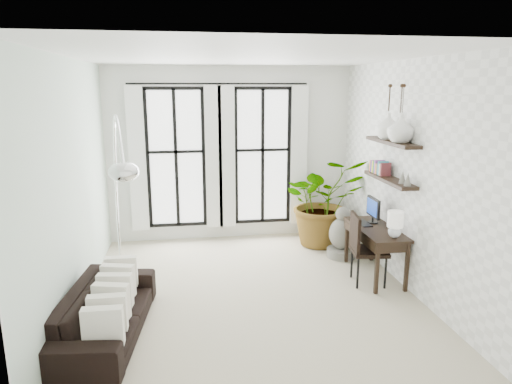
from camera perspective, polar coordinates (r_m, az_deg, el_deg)
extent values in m
plane|color=#B6AE90|center=(6.58, -0.79, -12.41)|extent=(5.00, 5.00, 0.00)
plane|color=white|center=(5.95, -0.89, 16.62)|extent=(5.00, 5.00, 0.00)
plane|color=silver|center=(6.17, -21.99, 0.61)|extent=(0.00, 5.00, 5.00)
plane|color=white|center=(6.75, 18.43, 1.89)|extent=(0.00, 5.00, 5.00)
plane|color=white|center=(8.51, -3.22, 4.73)|extent=(4.50, 0.00, 4.50)
cube|color=white|center=(8.45, -9.97, 4.15)|extent=(1.00, 0.02, 2.50)
cube|color=white|center=(8.39, -14.63, 3.86)|extent=(0.30, 0.04, 2.60)
cube|color=white|center=(8.37, -5.31, 4.20)|extent=(0.30, 0.04, 2.60)
cube|color=white|center=(8.57, 0.81, 4.46)|extent=(1.00, 0.02, 2.50)
cube|color=white|center=(8.39, -3.67, 4.25)|extent=(0.30, 0.04, 2.60)
cube|color=white|center=(8.61, 5.40, 4.45)|extent=(0.30, 0.04, 2.60)
cylinder|color=black|center=(8.29, -4.66, 13.36)|extent=(3.20, 0.03, 0.03)
cube|color=black|center=(6.95, 16.33, 1.50)|extent=(0.25, 1.30, 0.05)
cube|color=black|center=(6.87, 16.62, 6.00)|extent=(0.25, 1.30, 0.05)
cube|color=#D16134|center=(7.42, 14.60, 3.21)|extent=(0.16, 0.03, 0.18)
cube|color=#332B98|center=(7.38, 14.74, 3.15)|extent=(0.16, 0.03, 0.18)
cube|color=yellow|center=(7.34, 14.88, 3.09)|extent=(0.16, 0.03, 0.18)
cube|color=#2B822E|center=(7.30, 15.02, 3.03)|extent=(0.16, 0.03, 0.18)
cube|color=#9950BC|center=(7.26, 15.16, 2.97)|extent=(0.16, 0.03, 0.18)
cube|color=orange|center=(7.22, 15.30, 2.90)|extent=(0.16, 0.03, 0.18)
cube|color=#4B4B4B|center=(7.18, 15.45, 2.84)|extent=(0.16, 0.03, 0.18)
cube|color=#38A7C6|center=(7.14, 15.59, 2.78)|extent=(0.16, 0.03, 0.18)
cube|color=#C7B08E|center=(7.10, 15.74, 2.71)|extent=(0.16, 0.04, 0.18)
cube|color=maroon|center=(7.06, 15.89, 2.65)|extent=(0.16, 0.04, 0.18)
cone|color=slate|center=(6.58, 17.85, 1.78)|extent=(0.10, 0.10, 0.18)
cone|color=slate|center=(6.45, 18.44, 1.52)|extent=(0.10, 0.10, 0.18)
imported|color=black|center=(5.69, -18.29, -14.10)|extent=(1.02, 2.11, 0.59)
cube|color=white|center=(4.96, -18.58, -15.65)|extent=(0.40, 0.12, 0.40)
cube|color=white|center=(5.21, -18.07, -14.19)|extent=(0.40, 0.12, 0.40)
cube|color=white|center=(5.46, -17.61, -12.86)|extent=(0.40, 0.12, 0.40)
cube|color=white|center=(5.71, -17.20, -11.65)|extent=(0.40, 0.12, 0.40)
cube|color=white|center=(5.96, -16.83, -10.54)|extent=(0.40, 0.12, 0.40)
cube|color=white|center=(6.22, -16.49, -9.52)|extent=(0.40, 0.12, 0.40)
imported|color=#2D7228|center=(8.32, 8.40, -1.14)|extent=(1.52, 1.33, 1.62)
cube|color=black|center=(7.07, 14.76, -4.51)|extent=(0.55, 1.30, 0.04)
cube|color=black|center=(7.09, 14.57, -5.22)|extent=(0.50, 1.24, 0.12)
cube|color=black|center=(6.59, 14.88, -9.31)|extent=(0.05, 0.05, 0.72)
cube|color=black|center=(6.78, 18.33, -8.92)|extent=(0.05, 0.05, 0.72)
cube|color=black|center=(7.63, 11.29, -6.02)|extent=(0.05, 0.05, 0.72)
cube|color=black|center=(7.79, 14.34, -5.78)|extent=(0.05, 0.05, 0.72)
cube|color=black|center=(7.23, 14.47, -1.87)|extent=(0.04, 0.42, 0.30)
cube|color=navy|center=(7.22, 14.28, -1.88)|extent=(0.00, 0.36, 0.24)
cube|color=black|center=(7.24, 13.27, -3.76)|extent=(0.15, 0.40, 0.02)
sphere|color=silver|center=(6.63, 16.93, -4.83)|extent=(0.18, 0.18, 0.18)
cylinder|color=white|center=(6.57, 17.03, -3.26)|extent=(0.22, 0.22, 0.22)
cube|color=black|center=(6.89, 13.95, -7.17)|extent=(0.56, 0.56, 0.05)
cube|color=black|center=(6.74, 12.27, -5.04)|extent=(0.11, 0.50, 0.55)
cylinder|color=black|center=(6.74, 12.91, -9.98)|extent=(0.03, 0.03, 0.46)
cylinder|color=black|center=(6.89, 16.01, -9.64)|extent=(0.03, 0.03, 0.46)
cylinder|color=black|center=(7.08, 11.72, -8.77)|extent=(0.03, 0.03, 0.46)
cylinder|color=black|center=(7.22, 14.70, -8.48)|extent=(0.03, 0.03, 0.46)
cylinder|color=silver|center=(7.64, -16.51, -8.84)|extent=(0.37, 0.37, 0.10)
cylinder|color=silver|center=(7.47, -16.76, -5.13)|extent=(0.04, 0.04, 1.04)
ellipsoid|color=silver|center=(5.17, -16.20, 2.43)|extent=(0.33, 0.33, 0.22)
cylinder|color=slate|center=(7.95, 10.60, -7.46)|extent=(0.49, 0.49, 0.15)
ellipsoid|color=slate|center=(7.84, 10.71, -5.13)|extent=(0.44, 0.44, 0.54)
sphere|color=slate|center=(7.74, 10.81, -2.73)|extent=(0.24, 0.24, 0.24)
imported|color=white|center=(6.62, 17.67, 7.57)|extent=(0.37, 0.37, 0.38)
imported|color=white|center=(6.98, 16.21, 7.91)|extent=(0.37, 0.37, 0.38)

